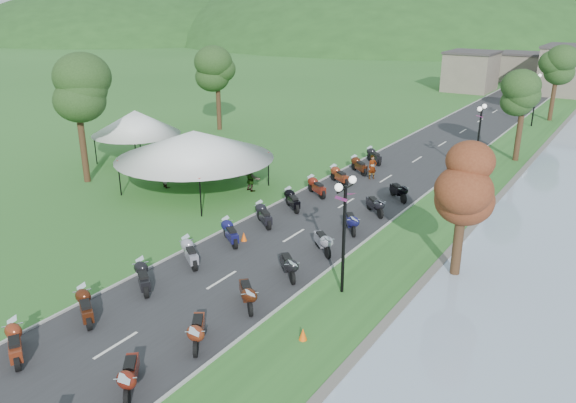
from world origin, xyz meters
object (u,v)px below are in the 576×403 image
Objects in this scene: pedestrian_b at (167,187)px; pedestrian_c at (216,171)px; pedestrian_a at (220,173)px; vendor_tent_main at (195,161)px.

pedestrian_c is at bearing -73.62° from pedestrian_b.
pedestrian_a is 1.04× the size of pedestrian_b.
pedestrian_c is (0.34, 4.67, 0.00)m from pedestrian_b.
vendor_tent_main reaches higher than pedestrian_a.
pedestrian_c is (-0.65, 0.27, 0.00)m from pedestrian_a.
pedestrian_b is (-2.16, -0.59, -2.00)m from vendor_tent_main.
vendor_tent_main is 4.26× the size of pedestrian_b.
pedestrian_a is at bearing -82.09° from pedestrian_b.
pedestrian_b is at bearing -145.08° from pedestrian_a.
pedestrian_a reaches higher than pedestrian_c.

